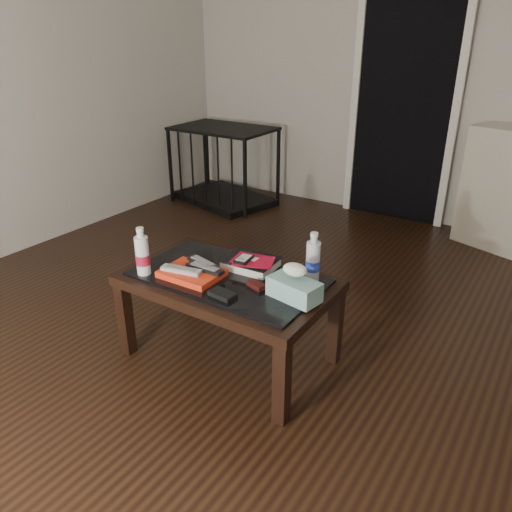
# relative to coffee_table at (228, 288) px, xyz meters

# --- Properties ---
(ground) EXTENTS (5.00, 5.00, 0.00)m
(ground) POSITION_rel_coffee_table_xyz_m (0.37, 0.05, -0.40)
(ground) COLOR black
(ground) RESTS_ON ground
(room_shell) EXTENTS (5.00, 5.00, 5.00)m
(room_shell) POSITION_rel_coffee_table_xyz_m (0.37, 0.05, 1.22)
(room_shell) COLOR #BBB7AD
(room_shell) RESTS_ON ground
(doorway) EXTENTS (0.90, 0.08, 2.07)m
(doorway) POSITION_rel_coffee_table_xyz_m (-0.03, 2.52, 0.63)
(doorway) COLOR black
(doorway) RESTS_ON ground
(coffee_table) EXTENTS (1.00, 0.60, 0.46)m
(coffee_table) POSITION_rel_coffee_table_xyz_m (0.00, 0.00, 0.00)
(coffee_table) COLOR black
(coffee_table) RESTS_ON ground
(pet_crate) EXTENTS (1.03, 0.81, 0.71)m
(pet_crate) POSITION_rel_coffee_table_xyz_m (-1.53, 2.03, -0.17)
(pet_crate) COLOR black
(pet_crate) RESTS_ON ground
(magazines) EXTENTS (0.28, 0.22, 0.03)m
(magazines) POSITION_rel_coffee_table_xyz_m (-0.14, -0.09, 0.08)
(magazines) COLOR red
(magazines) RESTS_ON coffee_table
(remote_silver) EXTENTS (0.21, 0.09, 0.02)m
(remote_silver) POSITION_rel_coffee_table_xyz_m (-0.18, -0.13, 0.11)
(remote_silver) COLOR #ACACB1
(remote_silver) RESTS_ON magazines
(remote_black_front) EXTENTS (0.20, 0.05, 0.02)m
(remote_black_front) POSITION_rel_coffee_table_xyz_m (-0.09, -0.06, 0.11)
(remote_black_front) COLOR black
(remote_black_front) RESTS_ON magazines
(remote_black_back) EXTENTS (0.21, 0.10, 0.02)m
(remote_black_back) POSITION_rel_coffee_table_xyz_m (-0.14, -0.01, 0.11)
(remote_black_back) COLOR black
(remote_black_back) RESTS_ON magazines
(textbook) EXTENTS (0.26, 0.22, 0.05)m
(textbook) POSITION_rel_coffee_table_xyz_m (0.04, 0.14, 0.09)
(textbook) COLOR black
(textbook) RESTS_ON coffee_table
(dvd_mailers) EXTENTS (0.21, 0.17, 0.01)m
(dvd_mailers) POSITION_rel_coffee_table_xyz_m (0.05, 0.14, 0.11)
(dvd_mailers) COLOR #A80B26
(dvd_mailers) RESTS_ON textbook
(ipod) EXTENTS (0.08, 0.11, 0.02)m
(ipod) POSITION_rel_coffee_table_xyz_m (0.03, 0.10, 0.12)
(ipod) COLOR black
(ipod) RESTS_ON dvd_mailers
(flip_phone) EXTENTS (0.10, 0.07, 0.02)m
(flip_phone) POSITION_rel_coffee_table_xyz_m (0.18, -0.02, 0.08)
(flip_phone) COLOR black
(flip_phone) RESTS_ON coffee_table
(wallet) EXTENTS (0.13, 0.08, 0.02)m
(wallet) POSITION_rel_coffee_table_xyz_m (0.10, -0.17, 0.07)
(wallet) COLOR black
(wallet) RESTS_ON coffee_table
(water_bottle_left) EXTENTS (0.07, 0.07, 0.24)m
(water_bottle_left) POSITION_rel_coffee_table_xyz_m (-0.36, -0.20, 0.18)
(water_bottle_left) COLOR white
(water_bottle_left) RESTS_ON coffee_table
(water_bottle_right) EXTENTS (0.08, 0.08, 0.24)m
(water_bottle_right) POSITION_rel_coffee_table_xyz_m (0.35, 0.19, 0.18)
(water_bottle_right) COLOR silver
(water_bottle_right) RESTS_ON coffee_table
(tissue_box) EXTENTS (0.25, 0.16, 0.09)m
(tissue_box) POSITION_rel_coffee_table_xyz_m (0.37, -0.01, 0.11)
(tissue_box) COLOR teal
(tissue_box) RESTS_ON coffee_table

